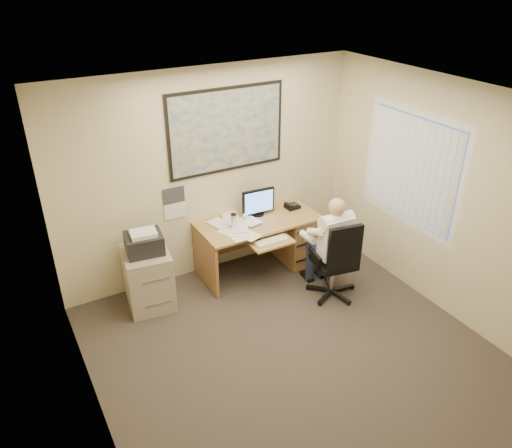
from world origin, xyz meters
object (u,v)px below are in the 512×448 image
desk (279,234)px  office_chair (336,274)px  person (333,248)px  filing_cabinet (148,273)px

desk → office_chair: desk is taller
person → desk: bearing=104.7°
desk → person: person is taller
filing_cabinet → person: (2.06, -0.91, 0.22)m
filing_cabinet → office_chair: size_ratio=0.94×
desk → person: 0.99m
office_chair → desk: bearing=110.8°
filing_cabinet → office_chair: office_chair is taller
filing_cabinet → person: size_ratio=0.77×
filing_cabinet → person: person is taller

